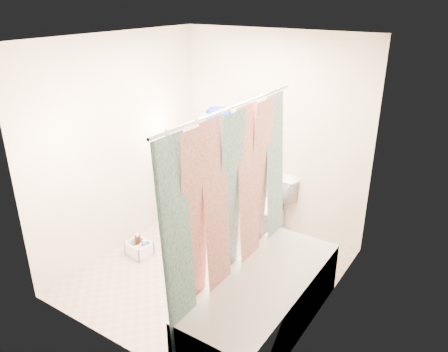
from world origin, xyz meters
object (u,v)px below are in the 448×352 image
Objects in this scene: plumber at (214,176)px; cleaning_caddy at (140,249)px; toilet at (267,208)px; bathtub at (263,301)px.

plumber reaches higher than cleaning_caddy.
plumber is (-0.46, -0.44, 0.46)m from toilet.
toilet is (-0.75, 1.45, 0.09)m from bathtub.
plumber is at bearing 140.14° from bathtub.
toilet is 2.42× the size of cleaning_caddy.
bathtub is 1.74m from cleaning_caddy.
plumber is at bearing -119.80° from toilet.
cleaning_caddy is (-0.96, -1.21, -0.28)m from toilet.
toilet is 1.57m from cleaning_caddy.
toilet reaches higher than cleaning_caddy.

